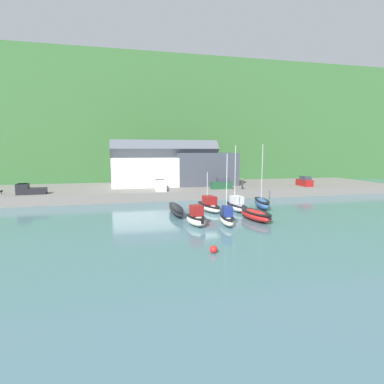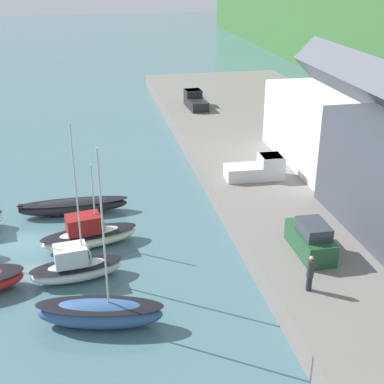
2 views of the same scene
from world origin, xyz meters
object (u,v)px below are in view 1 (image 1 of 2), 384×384
at_px(moored_boat_1, 209,206).
at_px(parked_car_1, 221,184).
at_px(mooring_buoy_0, 214,249).
at_px(moored_boat_5, 227,218).
at_px(moored_boat_4, 196,218).
at_px(dog_on_quay, 1,191).
at_px(pickup_truck_0, 160,186).
at_px(pickup_truck_1, 29,190).
at_px(moored_boat_2, 236,205).
at_px(moored_boat_6, 256,215).
at_px(person_on_quay, 242,184).
at_px(moored_boat_3, 262,203).
at_px(parked_car_0, 305,182).
at_px(moored_boat_0, 176,210).

relative_size(moored_boat_1, parked_car_1, 1.64).
distance_m(parked_car_1, mooring_buoy_0, 33.79).
distance_m(moored_boat_1, moored_boat_5, 8.70).
height_order(moored_boat_1, mooring_buoy_0, moored_boat_1).
height_order(moored_boat_4, moored_boat_5, moored_boat_5).
bearing_deg(dog_on_quay, parked_car_1, 8.08).
distance_m(pickup_truck_0, dog_on_quay, 28.01).
distance_m(pickup_truck_1, mooring_buoy_0, 39.96).
xyz_separation_m(moored_boat_2, parked_car_1, (2.37, 14.26, 1.65)).
bearing_deg(pickup_truck_1, moored_boat_5, -131.03).
bearing_deg(pickup_truck_1, moored_boat_4, -134.51).
xyz_separation_m(moored_boat_1, pickup_truck_1, (-28.84, 13.45, 1.57)).
height_order(moored_boat_6, pickup_truck_1, pickup_truck_1).
xyz_separation_m(moored_boat_2, dog_on_quay, (-37.89, 15.93, 1.19)).
xyz_separation_m(person_on_quay, mooring_buoy_0, (-15.04, -30.12, -2.34)).
distance_m(moored_boat_3, person_on_quay, 11.55).
bearing_deg(moored_boat_6, moored_boat_4, 179.30).
relative_size(moored_boat_3, moored_boat_4, 2.31).
bearing_deg(pickup_truck_0, pickup_truck_1, -176.35).
distance_m(moored_boat_4, moored_boat_6, 8.52).
xyz_separation_m(moored_boat_4, person_on_quay, (14.24, 19.97, 1.76)).
distance_m(moored_boat_2, pickup_truck_0, 18.00).
distance_m(moored_boat_4, pickup_truck_1, 33.03).
bearing_deg(mooring_buoy_0, parked_car_0, 46.89).
relative_size(moored_boat_5, moored_boat_6, 1.29).
bearing_deg(dog_on_quay, moored_boat_0, -18.99).
height_order(moored_boat_1, moored_boat_2, moored_boat_2).
bearing_deg(moored_boat_1, mooring_buoy_0, -114.86).
height_order(moored_boat_0, parked_car_1, parked_car_1).
bearing_deg(moored_boat_1, moored_boat_4, -126.04).
xyz_separation_m(moored_boat_3, pickup_truck_1, (-37.85, 13.06, 1.59)).
distance_m(moored_boat_0, moored_boat_4, 7.32).
bearing_deg(pickup_truck_0, moored_boat_5, -73.89).
bearing_deg(parked_car_1, moored_boat_4, 154.76).
relative_size(moored_boat_6, parked_car_1, 1.62).
relative_size(parked_car_1, person_on_quay, 1.97).
bearing_deg(pickup_truck_1, parked_car_1, -93.49).
bearing_deg(parked_car_0, pickup_truck_0, -177.62).
distance_m(moored_boat_1, moored_boat_4, 9.16).
distance_m(parked_car_1, dog_on_quay, 40.30).
xyz_separation_m(moored_boat_6, pickup_truck_1, (-33.30, 20.63, 1.72)).
xyz_separation_m(dog_on_quay, mooring_buoy_0, (29.01, -33.46, -1.70)).
relative_size(moored_boat_6, pickup_truck_0, 1.42).
height_order(parked_car_0, person_on_quay, parked_car_0).
relative_size(moored_boat_3, moored_boat_6, 1.49).
height_order(moored_boat_2, moored_boat_3, moored_boat_3).
bearing_deg(pickup_truck_0, moored_boat_4, -83.23).
height_order(moored_boat_2, pickup_truck_0, moored_boat_2).
height_order(moored_boat_4, pickup_truck_1, pickup_truck_1).
bearing_deg(moored_boat_0, moored_boat_3, 5.98).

